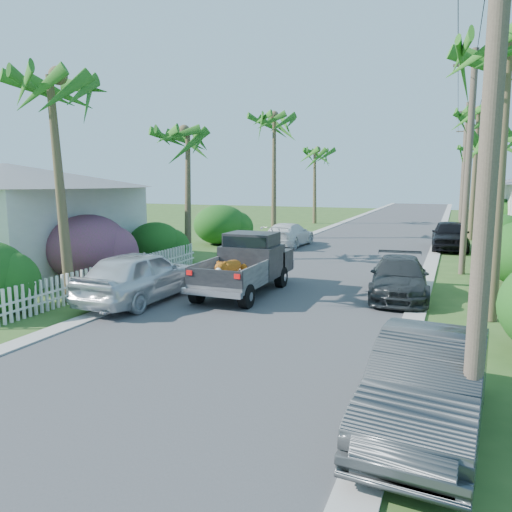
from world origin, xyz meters
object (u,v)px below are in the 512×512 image
at_px(palm_l_c, 274,117).
at_px(utility_pole_a, 491,126).
at_px(palm_l_a, 54,78).
at_px(parked_car_rf, 450,235).
at_px(palm_r_c, 479,112).
at_px(palm_l_b, 187,132).
at_px(palm_r_d, 475,147).
at_px(palm_r_b, 495,132).
at_px(pickup_truck, 249,263).
at_px(palm_l_d, 315,150).
at_px(utility_pole_d, 463,172).
at_px(utility_pole_b, 469,162).
at_px(parked_car_lf, 289,235).
at_px(utility_pole_c, 464,169).
at_px(parked_car_ln, 141,276).
at_px(house_left, 8,221).
at_px(parked_car_rn, 428,385).
at_px(palm_r_a, 510,44).
at_px(parked_car_rm, 399,278).

distance_m(palm_l_c, utility_pole_a, 26.86).
xyz_separation_m(palm_l_a, utility_pole_a, (11.80, -5.00, -2.33)).
xyz_separation_m(parked_car_rf, palm_r_c, (1.20, 5.36, 7.30)).
height_order(palm_l_b, palm_r_d, palm_r_d).
bearing_deg(palm_r_b, pickup_truck, -134.06).
height_order(pickup_truck, palm_l_d, palm_l_d).
bearing_deg(utility_pole_d, utility_pole_b, -90.00).
bearing_deg(palm_l_a, parked_car_rf, 57.58).
bearing_deg(utility_pole_d, parked_car_lf, -111.07).
bearing_deg(utility_pole_c, utility_pole_a, -90.00).
relative_size(palm_l_b, utility_pole_b, 0.82).
xyz_separation_m(palm_r_c, utility_pole_d, (-0.60, 17.00, -3.51)).
distance_m(palm_l_b, palm_l_c, 10.19).
bearing_deg(parked_car_rf, pickup_truck, -117.32).
xyz_separation_m(parked_car_ln, house_left, (-8.94, 2.98, 1.28)).
distance_m(palm_r_b, palm_r_d, 25.01).
bearing_deg(palm_l_a, parked_car_lf, 81.29).
bearing_deg(palm_r_d, parked_car_rn, -92.09).
xyz_separation_m(parked_car_rf, utility_pole_a, (0.60, -22.64, 3.79)).
relative_size(parked_car_lf, utility_pole_a, 0.53).
height_order(parked_car_rf, palm_l_b, palm_l_b).
height_order(parked_car_rn, palm_r_a, palm_r_a).
bearing_deg(palm_l_a, parked_car_ln, 25.34).
relative_size(house_left, utility_pole_b, 1.00).
relative_size(palm_r_b, house_left, 0.80).
xyz_separation_m(parked_car_rf, palm_l_c, (-11.00, 1.36, 7.10)).
xyz_separation_m(palm_r_b, house_left, (-19.60, -8.00, -3.83)).
distance_m(parked_car_rn, palm_l_b, 18.61).
xyz_separation_m(parked_car_rf, utility_pole_b, (0.60, -7.64, 3.79)).
bearing_deg(palm_l_b, palm_r_b, 12.62).
xyz_separation_m(parked_car_rn, parked_car_rm, (-1.39, 9.11, -0.09)).
xyz_separation_m(parked_car_rm, palm_l_d, (-10.10, 26.23, 5.78)).
relative_size(parked_car_rf, palm_r_c, 0.51).
bearing_deg(pickup_truck, parked_car_rn, -51.48).
bearing_deg(parked_car_ln, parked_car_rn, 150.95).
relative_size(parked_car_rn, palm_r_b, 0.63).
relative_size(parked_car_ln, palm_r_b, 0.69).
bearing_deg(palm_r_a, palm_l_d, 114.57).
height_order(pickup_truck, palm_l_a, palm_l_a).
relative_size(parked_car_rn, palm_r_a, 0.52).
bearing_deg(parked_car_rf, parked_car_ln, -121.15).
height_order(palm_r_b, palm_r_c, palm_r_c).
relative_size(palm_l_a, palm_l_d, 1.06).
xyz_separation_m(parked_car_rm, palm_r_b, (3.00, 7.23, 5.29)).
distance_m(palm_l_c, utility_pole_c, 13.47).
xyz_separation_m(palm_r_d, utility_pole_c, (-0.90, -12.00, -2.14)).
relative_size(parked_car_rn, palm_l_d, 0.59).
xyz_separation_m(palm_l_b, palm_r_d, (13.30, 28.00, 0.59)).
relative_size(palm_r_a, palm_r_d, 1.09).
xyz_separation_m(palm_l_b, palm_r_a, (13.10, -6.00, 1.28)).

